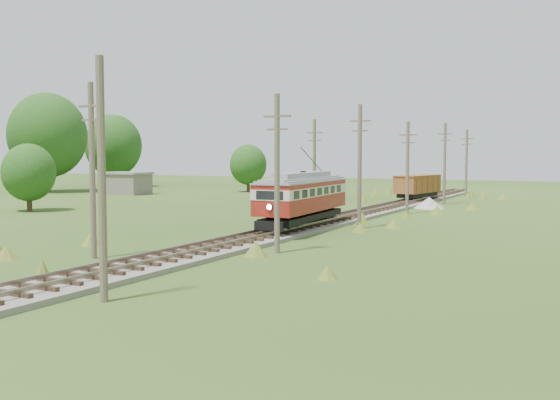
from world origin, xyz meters
The scene contains 17 objects.
railbed_main centered at (0.00, 34.00, 0.19)m, with size 3.60×96.00×0.57m.
streetcar centered at (0.00, 28.18, 2.53)m, with size 3.58×11.86×5.37m.
gondola centered at (0.00, 58.65, 1.95)m, with size 3.69×8.02×2.57m.
gravel_pile centered at (3.41, 50.79, 0.54)m, with size 3.15×3.34×1.15m.
utility_pole_r_1 centered at (3.10, 5.00, 4.40)m, with size 0.30×0.30×8.80m.
utility_pole_r_2 centered at (3.30, 18.00, 4.42)m, with size 1.60×0.30×8.60m.
utility_pole_r_3 centered at (3.20, 31.00, 4.63)m, with size 1.60×0.30×9.00m.
utility_pole_r_4 centered at (3.00, 44.00, 4.32)m, with size 1.60×0.30×8.40m.
utility_pole_r_5 centered at (3.40, 57.00, 4.58)m, with size 1.60×0.30×8.90m.
utility_pole_r_6 centered at (3.20, 70.00, 4.47)m, with size 1.60×0.30×8.70m.
utility_pole_l_a centered at (-4.20, 12.00, 4.63)m, with size 1.60×0.30×9.00m.
utility_pole_l_b centered at (-4.50, 40.00, 4.42)m, with size 1.60×0.30×8.60m.
tree_left_4 centered at (-54.00, 54.00, 8.37)m, with size 11.34×11.34×14.61m.
tree_left_5 centered at (-56.00, 70.00, 7.12)m, with size 9.66×9.66×12.44m.
tree_mid_a centered at (-28.00, 68.00, 4.02)m, with size 5.46×5.46×7.03m.
tree_mid_c centered at (-30.00, 30.00, 3.71)m, with size 5.04×5.04×6.49m.
shed centered at (-40.00, 55.00, 1.57)m, with size 6.40×4.40×3.10m.
Camera 1 is at (19.03, -11.73, 5.24)m, focal length 40.00 mm.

